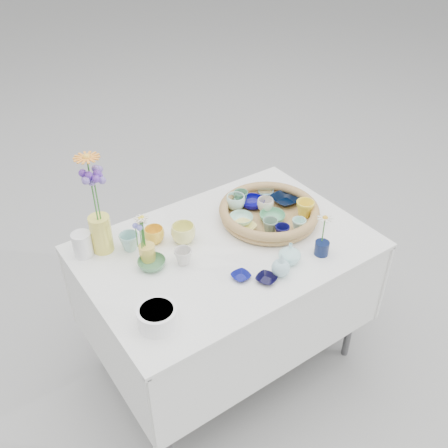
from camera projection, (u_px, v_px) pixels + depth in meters
ground at (226, 358)px, 2.66m from camera, size 80.00×80.00×0.00m
display_table at (226, 358)px, 2.66m from camera, size 1.26×0.86×0.77m
wicker_tray at (269, 213)px, 2.36m from camera, size 0.47×0.47×0.08m
tray_ceramic_0 at (252, 203)px, 2.43m from camera, size 0.15×0.15×0.04m
tray_ceramic_1 at (285, 200)px, 2.46m from camera, size 0.14×0.14×0.03m
tray_ceramic_2 at (305, 209)px, 2.35m from camera, size 0.11×0.11×0.08m
tray_ceramic_3 at (272, 217)px, 2.33m from camera, size 0.13×0.13×0.04m
tray_ceramic_4 at (270, 226)px, 2.25m from camera, size 0.08×0.08×0.07m
tray_ceramic_5 at (241, 219)px, 2.32m from camera, size 0.14×0.14×0.03m
tray_ceramic_6 at (236, 202)px, 2.40m from camera, size 0.10×0.10×0.07m
tray_ceramic_7 at (265, 205)px, 2.39m from camera, size 0.10×0.10×0.06m
tray_ceramic_8 at (266, 193)px, 2.51m from camera, size 0.09×0.09×0.02m
tray_ceramic_9 at (282, 232)px, 2.22m from camera, size 0.08×0.08×0.06m
tray_ceramic_10 at (243, 227)px, 2.27m from camera, size 0.13×0.13×0.03m
tray_ceramic_11 at (299, 225)px, 2.26m from camera, size 0.08×0.08×0.06m
tray_ceramic_12 at (241, 197)px, 2.44m from camera, size 0.09×0.09×0.07m
loose_ceramic_0 at (154, 235)px, 2.22m from camera, size 0.12×0.12×0.07m
loose_ceramic_1 at (183, 234)px, 2.21m from camera, size 0.11×0.11×0.09m
loose_ceramic_2 at (152, 264)px, 2.09m from camera, size 0.13×0.13×0.04m
loose_ceramic_3 at (183, 257)px, 2.10m from camera, size 0.08×0.08×0.07m
loose_ceramic_4 at (241, 276)px, 2.04m from camera, size 0.08×0.08×0.02m
loose_ceramic_5 at (129, 242)px, 2.17m from camera, size 0.11×0.11×0.08m
loose_ceramic_6 at (266, 279)px, 2.02m from camera, size 0.11×0.11×0.02m
fluted_bowl at (157, 317)px, 1.81m from camera, size 0.15×0.15×0.08m
bud_vase_paleblue at (281, 264)px, 2.02m from camera, size 0.10×0.10×0.12m
bud_vase_seafoam at (290, 253)px, 2.09m from camera, size 0.12×0.12×0.10m
bud_vase_cobalt at (322, 248)px, 2.15m from camera, size 0.07×0.07×0.06m
single_daisy at (324, 230)px, 2.11m from camera, size 0.08×0.08×0.14m
tall_vase_yellow at (101, 234)px, 2.14m from camera, size 0.11×0.11×0.17m
gerbera at (92, 190)px, 1.99m from camera, size 0.15×0.15×0.31m
hydrangea at (97, 199)px, 2.03m from camera, size 0.10×0.10×0.28m
white_pitcher at (83, 245)px, 2.13m from camera, size 0.13×0.10×0.11m
daisy_cup at (147, 253)px, 2.11m from camera, size 0.08×0.08×0.07m
daisy_posy at (141, 231)px, 2.05m from camera, size 0.11×0.11×0.16m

